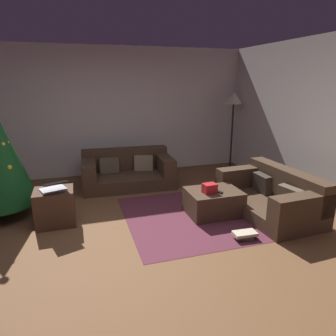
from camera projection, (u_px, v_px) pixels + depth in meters
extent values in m
plane|color=brown|center=(130.00, 245.00, 3.73)|extent=(6.40, 6.40, 0.00)
cube|color=silver|center=(100.00, 112.00, 6.24)|extent=(6.40, 0.12, 2.60)
cube|color=#473323|center=(128.00, 180.00, 5.77)|extent=(1.69, 1.02, 0.24)
cube|color=#473323|center=(125.00, 159.00, 6.01)|extent=(1.66, 0.31, 0.42)
cube|color=#473323|center=(164.00, 164.00, 5.87)|extent=(0.28, 0.96, 0.30)
cube|color=#473323|center=(89.00, 169.00, 5.52)|extent=(0.28, 0.96, 0.30)
cube|color=#8C7A5B|center=(144.00, 163.00, 5.92)|extent=(0.38, 0.22, 0.31)
cube|color=brown|center=(109.00, 165.00, 5.76)|extent=(0.36, 0.15, 0.31)
cube|color=#473323|center=(266.00, 207.00, 4.59)|extent=(0.98, 1.64, 0.20)
cube|color=#473323|center=(287.00, 184.00, 4.61)|extent=(0.32, 1.61, 0.45)
cube|color=#473323|center=(302.00, 207.00, 3.91)|extent=(0.91, 0.28, 0.33)
cube|color=#473323|center=(242.00, 177.00, 5.13)|extent=(0.91, 0.28, 0.33)
cube|color=brown|center=(290.00, 197.00, 4.28)|extent=(0.21, 0.38, 0.31)
cube|color=#372D24|center=(262.00, 183.00, 4.86)|extent=(0.15, 0.36, 0.31)
cube|color=#473323|center=(213.00, 202.00, 4.54)|extent=(0.78, 0.60, 0.37)
cube|color=red|center=(210.00, 188.00, 4.37)|extent=(0.20, 0.17, 0.14)
cube|color=black|center=(218.00, 191.00, 4.42)|extent=(0.10, 0.17, 0.02)
cylinder|color=brown|center=(2.00, 209.00, 4.52)|extent=(0.10, 0.10, 0.19)
sphere|color=yellow|center=(3.00, 144.00, 4.16)|extent=(0.06, 0.06, 0.06)
sphere|color=yellow|center=(7.00, 143.00, 4.25)|extent=(0.06, 0.06, 0.06)
sphere|color=yellow|center=(9.00, 167.00, 4.18)|extent=(0.07, 0.07, 0.07)
cube|color=#4C3323|center=(55.00, 207.00, 4.20)|extent=(0.52, 0.44, 0.50)
cube|color=silver|center=(53.00, 189.00, 4.13)|extent=(0.38, 0.33, 0.02)
cube|color=black|center=(55.00, 183.00, 3.98)|extent=(0.38, 0.33, 0.06)
cube|color=#4C423D|center=(244.00, 237.00, 3.86)|extent=(0.24, 0.20, 0.05)
cube|color=beige|center=(245.00, 233.00, 3.84)|extent=(0.30, 0.18, 0.04)
cylinder|color=black|center=(230.00, 169.00, 6.85)|extent=(0.28, 0.28, 0.02)
cylinder|color=black|center=(232.00, 138.00, 6.65)|extent=(0.04, 0.04, 1.46)
cone|color=beige|center=(234.00, 98.00, 6.41)|extent=(0.36, 0.36, 0.24)
cube|color=#592735|center=(213.00, 213.00, 4.59)|extent=(2.60, 2.00, 0.01)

